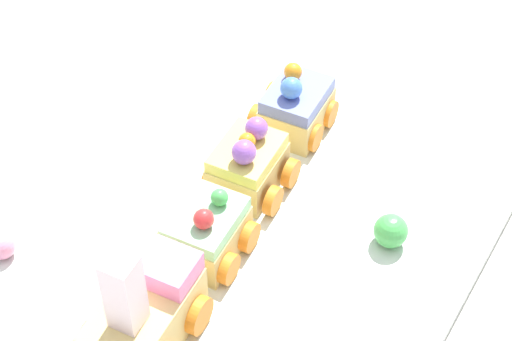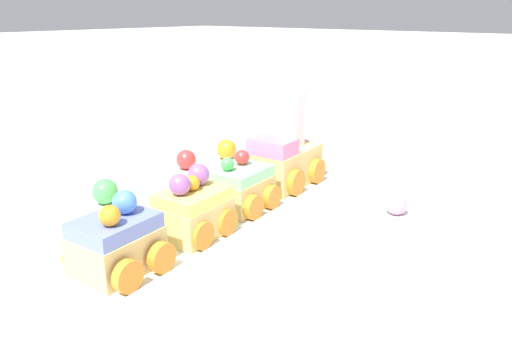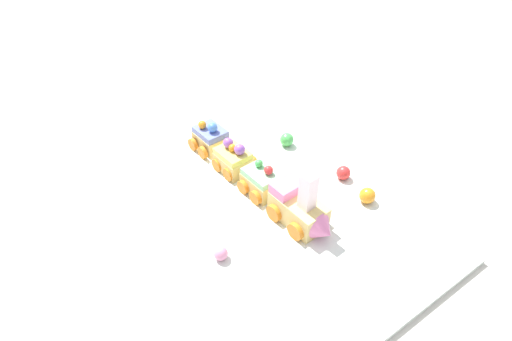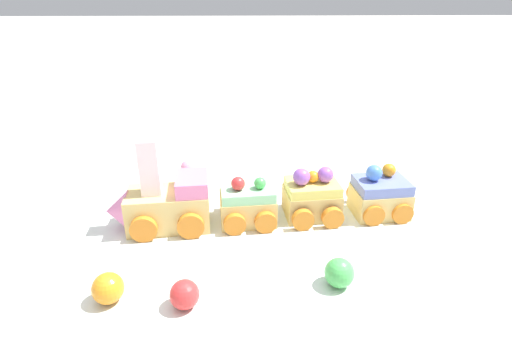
% 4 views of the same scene
% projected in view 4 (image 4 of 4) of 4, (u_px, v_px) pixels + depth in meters
% --- Properties ---
extents(ground_plane, '(10.00, 10.00, 0.00)m').
position_uv_depth(ground_plane, '(259.00, 223.00, 0.51)').
color(ground_plane, beige).
extents(display_board, '(0.68, 0.42, 0.01)m').
position_uv_depth(display_board, '(259.00, 219.00, 0.51)').
color(display_board, silver).
rests_on(display_board, ground_plane).
extents(cake_train_locomotive, '(0.12, 0.08, 0.11)m').
position_uv_depth(cake_train_locomotive, '(161.00, 204.00, 0.47)').
color(cake_train_locomotive, '#E5C675').
rests_on(cake_train_locomotive, display_board).
extents(cake_car_mint, '(0.07, 0.07, 0.06)m').
position_uv_depth(cake_car_mint, '(248.00, 204.00, 0.49)').
color(cake_car_mint, '#E5C675').
rests_on(cake_car_mint, display_board).
extents(cake_car_lemon, '(0.07, 0.07, 0.07)m').
position_uv_depth(cake_car_lemon, '(312.00, 199.00, 0.50)').
color(cake_car_lemon, '#E5C675').
rests_on(cake_car_lemon, display_board).
extents(cake_car_blueberry, '(0.07, 0.07, 0.07)m').
position_uv_depth(cake_car_blueberry, '(379.00, 195.00, 0.51)').
color(cake_car_blueberry, '#E5C675').
rests_on(cake_car_blueberry, display_board).
extents(gumball_pink, '(0.02, 0.02, 0.02)m').
position_uv_depth(gumball_pink, '(188.00, 168.00, 0.62)').
color(gumball_pink, pink).
rests_on(gumball_pink, display_board).
extents(gumball_orange, '(0.03, 0.03, 0.03)m').
position_uv_depth(gumball_orange, '(108.00, 288.00, 0.36)').
color(gumball_orange, orange).
rests_on(gumball_orange, display_board).
extents(gumball_red, '(0.03, 0.03, 0.03)m').
position_uv_depth(gumball_red, '(185.00, 294.00, 0.35)').
color(gumball_red, red).
rests_on(gumball_red, display_board).
extents(gumball_green, '(0.03, 0.03, 0.03)m').
position_uv_depth(gumball_green, '(339.00, 273.00, 0.38)').
color(gumball_green, '#4CBC56').
rests_on(gumball_green, display_board).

